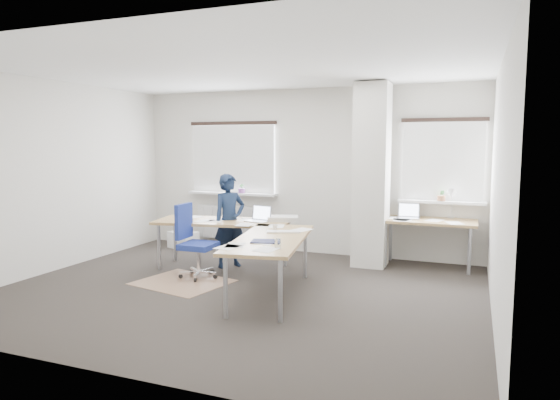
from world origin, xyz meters
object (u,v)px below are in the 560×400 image
at_px(desk_main, 248,231).
at_px(desk_side, 429,223).
at_px(person, 230,221).
at_px(task_chair, 196,257).

xyz_separation_m(desk_main, desk_side, (2.24, 1.67, -0.01)).
height_order(desk_main, person, person).
bearing_deg(task_chair, desk_side, 29.88).
bearing_deg(task_chair, desk_main, 8.46).
xyz_separation_m(desk_main, task_chair, (-0.75, -0.13, -0.40)).
bearing_deg(task_chair, person, 76.22).
height_order(desk_main, desk_side, desk_side).
xyz_separation_m(task_chair, person, (0.16, 0.72, 0.42)).
height_order(desk_side, task_chair, desk_side).
distance_m(desk_side, person, 3.02).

